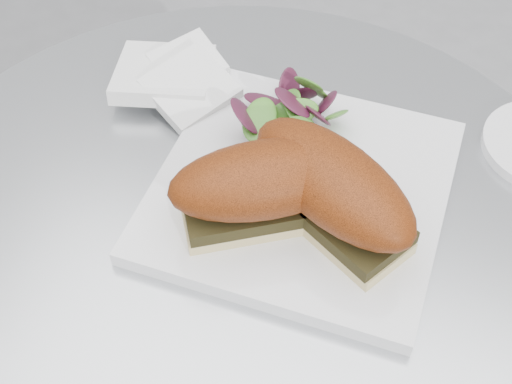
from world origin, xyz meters
TOP-DOWN VIEW (x-y plane):
  - table at (0.00, 0.00)m, footprint 0.70×0.70m
  - plate at (0.04, 0.06)m, footprint 0.27×0.27m
  - sandwich_left at (0.02, 0.01)m, footprint 0.18×0.16m
  - sandwich_right at (0.08, 0.03)m, footprint 0.19×0.16m
  - salad at (0.01, 0.13)m, footprint 0.10×0.10m
  - napkin at (-0.13, 0.15)m, footprint 0.14×0.14m

SIDE VIEW (x-z plane):
  - table at x=0.00m, z-range 0.12..0.85m
  - plate at x=0.04m, z-range 0.73..0.75m
  - napkin at x=-0.13m, z-range 0.73..0.75m
  - salad at x=0.01m, z-range 0.75..0.80m
  - sandwich_left at x=0.02m, z-range 0.75..0.83m
  - sandwich_right at x=0.08m, z-range 0.75..0.83m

